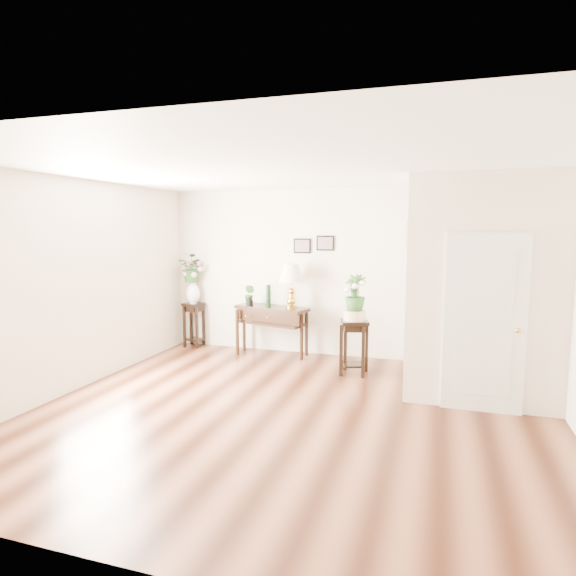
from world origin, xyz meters
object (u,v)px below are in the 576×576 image
at_px(plant_stand_a, 194,325).
at_px(plant_stand_b, 354,347).
at_px(table_lamp, 291,287).
at_px(console_table, 272,331).

bearing_deg(plant_stand_a, plant_stand_b, -14.43).
distance_m(table_lamp, plant_stand_a, 2.07).
xyz_separation_m(table_lamp, plant_stand_a, (-1.91, 0.15, -0.79)).
distance_m(console_table, table_lamp, 0.84).
bearing_deg(table_lamp, console_table, 180.00).
relative_size(table_lamp, plant_stand_a, 0.91).
height_order(plant_stand_a, plant_stand_b, plant_stand_b).
height_order(table_lamp, plant_stand_a, table_lamp).
bearing_deg(plant_stand_a, console_table, -5.62).
distance_m(console_table, plant_stand_b, 1.64).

